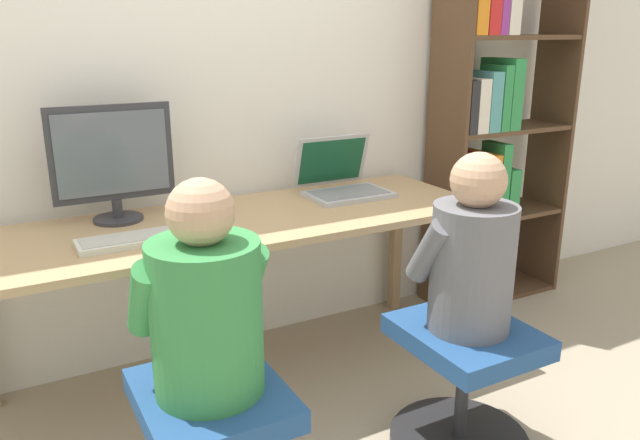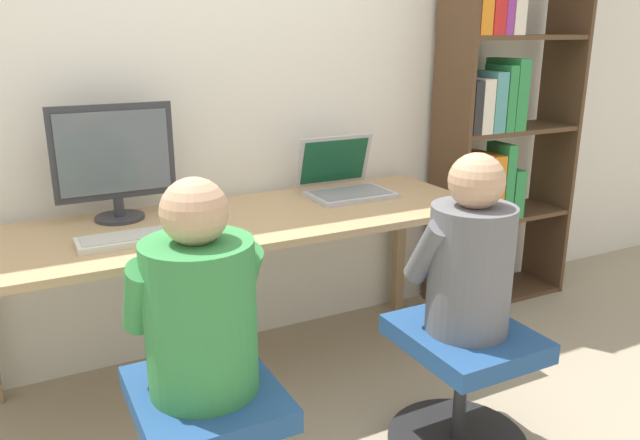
{
  "view_description": "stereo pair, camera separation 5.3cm",
  "coord_description": "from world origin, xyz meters",
  "px_view_note": "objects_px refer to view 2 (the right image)",
  "views": [
    {
      "loc": [
        -0.88,
        -1.93,
        1.47
      ],
      "look_at": [
        0.25,
        0.15,
        0.75
      ],
      "focal_mm": 35.0,
      "sensor_mm": 36.0,
      "label": 1
    },
    {
      "loc": [
        -0.83,
        -1.95,
        1.47
      ],
      "look_at": [
        0.25,
        0.15,
        0.75
      ],
      "focal_mm": 35.0,
      "sensor_mm": 36.0,
      "label": 2
    }
  ],
  "objects_px": {
    "desktop_monitor": "(115,161)",
    "person_at_laptop": "(470,256)",
    "office_chair_right": "(461,382)",
    "keyboard": "(132,238)",
    "person_at_monitor": "(200,303)",
    "bookshelf": "(493,142)",
    "laptop": "(345,183)"
  },
  "relations": [
    {
      "from": "keyboard",
      "to": "bookshelf",
      "type": "xyz_separation_m",
      "value": [
        1.94,
        0.28,
        0.15
      ]
    },
    {
      "from": "desktop_monitor",
      "to": "office_chair_right",
      "type": "distance_m",
      "value": 1.56
    },
    {
      "from": "office_chair_right",
      "to": "person_at_monitor",
      "type": "bearing_deg",
      "value": 176.25
    },
    {
      "from": "desktop_monitor",
      "to": "person_at_laptop",
      "type": "xyz_separation_m",
      "value": [
        0.96,
        -0.99,
        -0.23
      ]
    },
    {
      "from": "laptop",
      "to": "person_at_laptop",
      "type": "xyz_separation_m",
      "value": [
        -0.04,
        -0.93,
        -0.05
      ]
    },
    {
      "from": "desktop_monitor",
      "to": "keyboard",
      "type": "distance_m",
      "value": 0.38
    },
    {
      "from": "office_chair_right",
      "to": "person_at_laptop",
      "type": "relative_size",
      "value": 0.82
    },
    {
      "from": "keyboard",
      "to": "office_chair_right",
      "type": "bearing_deg",
      "value": -35.47
    },
    {
      "from": "person_at_laptop",
      "to": "laptop",
      "type": "bearing_deg",
      "value": 87.45
    },
    {
      "from": "office_chair_right",
      "to": "person_at_monitor",
      "type": "relative_size",
      "value": 0.81
    },
    {
      "from": "desktop_monitor",
      "to": "bookshelf",
      "type": "height_order",
      "value": "bookshelf"
    },
    {
      "from": "person_at_laptop",
      "to": "bookshelf",
      "type": "height_order",
      "value": "bookshelf"
    },
    {
      "from": "person_at_monitor",
      "to": "office_chair_right",
      "type": "bearing_deg",
      "value": -3.75
    },
    {
      "from": "keyboard",
      "to": "office_chair_right",
      "type": "xyz_separation_m",
      "value": [
        0.97,
        -0.69,
        -0.49
      ]
    },
    {
      "from": "office_chair_right",
      "to": "person_at_laptop",
      "type": "bearing_deg",
      "value": 90.0
    },
    {
      "from": "desktop_monitor",
      "to": "laptop",
      "type": "height_order",
      "value": "desktop_monitor"
    },
    {
      "from": "keyboard",
      "to": "office_chair_right",
      "type": "relative_size",
      "value": 0.76
    },
    {
      "from": "keyboard",
      "to": "bookshelf",
      "type": "relative_size",
      "value": 0.2
    },
    {
      "from": "desktop_monitor",
      "to": "person_at_laptop",
      "type": "height_order",
      "value": "desktop_monitor"
    },
    {
      "from": "person_at_laptop",
      "to": "keyboard",
      "type": "bearing_deg",
      "value": 144.7
    },
    {
      "from": "keyboard",
      "to": "bookshelf",
      "type": "height_order",
      "value": "bookshelf"
    },
    {
      "from": "laptop",
      "to": "keyboard",
      "type": "relative_size",
      "value": 0.98
    },
    {
      "from": "desktop_monitor",
      "to": "laptop",
      "type": "relative_size",
      "value": 1.24
    },
    {
      "from": "desktop_monitor",
      "to": "keyboard",
      "type": "height_order",
      "value": "desktop_monitor"
    },
    {
      "from": "bookshelf",
      "to": "keyboard",
      "type": "bearing_deg",
      "value": -171.8
    },
    {
      "from": "bookshelf",
      "to": "laptop",
      "type": "bearing_deg",
      "value": -177.41
    },
    {
      "from": "person_at_laptop",
      "to": "bookshelf",
      "type": "bearing_deg",
      "value": 45.14
    },
    {
      "from": "laptop",
      "to": "person_at_laptop",
      "type": "bearing_deg",
      "value": -92.55
    },
    {
      "from": "laptop",
      "to": "keyboard",
      "type": "height_order",
      "value": "laptop"
    },
    {
      "from": "office_chair_right",
      "to": "laptop",
      "type": "bearing_deg",
      "value": 87.47
    },
    {
      "from": "person_at_laptop",
      "to": "bookshelf",
      "type": "distance_m",
      "value": 1.37
    },
    {
      "from": "desktop_monitor",
      "to": "laptop",
      "type": "xyz_separation_m",
      "value": [
        1.0,
        -0.07,
        -0.18
      ]
    }
  ]
}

